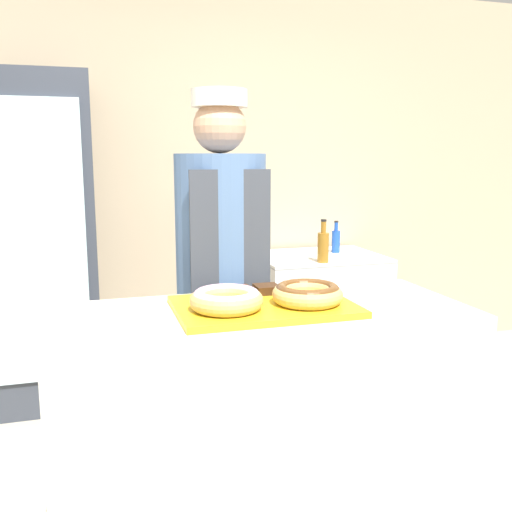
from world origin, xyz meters
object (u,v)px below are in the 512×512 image
brownie_back_left (238,291)px  bottle_amber (323,246)px  chest_freezer (317,312)px  bottle_blue (336,240)px  beverage_fridge (42,244)px  brownie_back_right (267,289)px  baker_person (222,280)px  donut_chocolate_glaze (307,293)px  donut_light_glaze (227,299)px  serving_tray (264,307)px

brownie_back_left → bottle_amber: size_ratio=0.32×
chest_freezer → bottle_blue: bearing=21.8°
beverage_fridge → brownie_back_left: bearing=-63.1°
brownie_back_right → beverage_fridge: 1.83m
brownie_back_left → baker_person: size_ratio=0.05×
bottle_amber → beverage_fridge: bearing=171.5°
donut_chocolate_glaze → baker_person: 0.69m
baker_person → bottle_amber: size_ratio=6.43×
bottle_blue → donut_light_glaze: bearing=-124.2°
brownie_back_left → brownie_back_right: (0.11, 0.00, 0.00)m
donut_light_glaze → bottle_blue: 2.23m
donut_light_glaze → brownie_back_left: (0.09, 0.19, -0.02)m
bottle_amber → bottle_blue: bottle_amber is taller
donut_chocolate_glaze → chest_freezer: (0.79, 1.78, -0.61)m
chest_freezer → brownie_back_left: bearing=-122.1°
donut_chocolate_glaze → chest_freezer: bearing=66.0°
donut_light_glaze → donut_chocolate_glaze: same height
beverage_fridge → bottle_blue: bearing=2.1°
chest_freezer → baker_person: bearing=-130.6°
donut_chocolate_glaze → beverage_fridge: bearing=119.6°
serving_tray → bottle_amber: (0.86, 1.47, -0.04)m
serving_tray → bottle_amber: bottle_amber is taller
brownie_back_left → bottle_blue: bearing=55.0°
brownie_back_left → brownie_back_right: 0.11m
bottle_blue → donut_chocolate_glaze: bearing=-117.4°
chest_freezer → bottle_amber: (-0.08, -0.27, 0.52)m
donut_chocolate_glaze → baker_person: (-0.16, 0.67, -0.08)m
donut_light_glaze → bottle_blue: bearing=55.8°
serving_tray → chest_freezer: (0.94, 1.74, -0.56)m
bottle_amber → donut_chocolate_glaze: bearing=-115.3°
chest_freezer → bottle_amber: bearing=-106.7°
donut_light_glaze → brownie_back_right: size_ratio=2.81×
donut_chocolate_glaze → bottle_blue: donut_chocolate_glaze is taller
serving_tray → beverage_fridge: (-0.86, 1.73, 0.01)m
brownie_back_right → chest_freezer: 1.91m
brownie_back_right → chest_freezer: size_ratio=0.11×
donut_light_glaze → beverage_fridge: beverage_fridge is taller
donut_light_glaze → bottle_amber: bottle_amber is taller
brownie_back_left → baker_person: 0.49m
serving_tray → bottle_blue: 2.11m
serving_tray → brownie_back_left: bearing=111.2°
brownie_back_left → bottle_blue: size_ratio=0.40×
donut_light_glaze → brownie_back_left: size_ratio=2.81×
beverage_fridge → chest_freezer: beverage_fridge is taller
serving_tray → chest_freezer: serving_tray is taller
brownie_back_left → donut_chocolate_glaze: bearing=-42.8°
donut_chocolate_glaze → beverage_fridge: 2.04m
brownie_back_left → chest_freezer: size_ratio=0.11×
brownie_back_left → chest_freezer: (1.00, 1.59, -0.59)m
donut_chocolate_glaze → bottle_blue: bearing=62.6°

